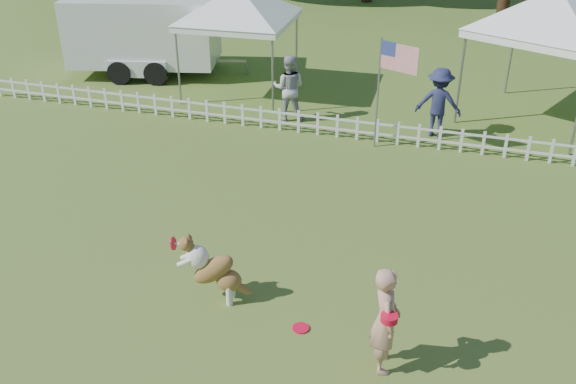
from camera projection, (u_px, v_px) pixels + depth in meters
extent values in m
plane|color=#365F1E|center=(280.00, 318.00, 9.94)|extent=(120.00, 120.00, 0.00)
imported|color=tan|center=(385.00, 320.00, 8.65)|extent=(0.55, 0.69, 1.64)
cylinder|color=red|center=(301.00, 328.00, 9.71)|extent=(0.32, 0.32, 0.02)
imported|color=#A7A6AC|center=(289.00, 88.00, 16.64)|extent=(0.94, 0.79, 1.74)
imported|color=#23264B|center=(439.00, 102.00, 15.71)|extent=(1.13, 0.66, 1.73)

